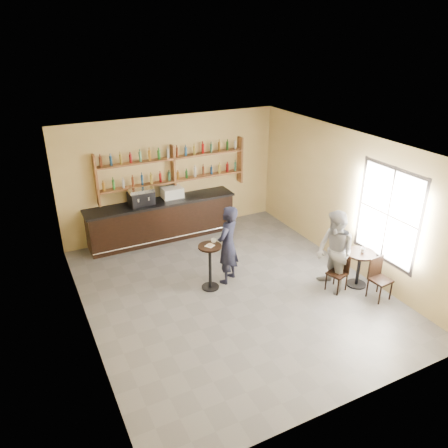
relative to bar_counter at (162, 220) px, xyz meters
name	(u,v)px	position (x,y,z in m)	size (l,w,h in m)	color
floor	(232,292)	(0.47, -3.15, -0.54)	(7.00, 7.00, 0.00)	slate
ceiling	(234,147)	(0.47, -3.15, 2.66)	(7.00, 7.00, 0.00)	white
wall_back	(172,176)	(0.47, 0.35, 1.06)	(7.00, 7.00, 0.00)	tan
wall_front	(352,321)	(0.47, -6.65, 1.06)	(7.00, 7.00, 0.00)	tan
wall_left	(80,257)	(-2.53, -3.15, 1.06)	(7.00, 7.00, 0.00)	tan
wall_right	(348,200)	(3.47, -3.15, 1.06)	(7.00, 7.00, 0.00)	tan
window_pane	(388,215)	(3.46, -4.35, 1.16)	(2.00, 2.00, 0.00)	white
window_frame	(388,215)	(3.46, -4.35, 1.16)	(0.04, 1.70, 2.10)	black
shelf_unit	(173,170)	(0.47, 0.22, 1.27)	(4.00, 0.26, 1.40)	brown
liquor_bottles	(173,163)	(0.47, 0.22, 1.44)	(3.68, 0.10, 1.00)	#8C5919
bar_counter	(162,220)	(0.00, 0.00, 0.00)	(3.98, 0.78, 1.08)	black
espresso_machine	(141,196)	(-0.51, 0.00, 0.76)	(0.62, 0.40, 0.44)	black
pastry_case	(172,193)	(0.32, 0.00, 0.70)	(0.55, 0.44, 0.33)	silver
pedestal_table	(210,267)	(0.11, -2.78, -0.02)	(0.50, 0.50, 1.04)	black
napkin	(210,246)	(0.11, -2.78, 0.50)	(0.17, 0.17, 0.00)	white
donut	(210,245)	(0.12, -2.79, 0.52)	(0.12, 0.12, 0.04)	#BD8245
cup_pedestal	(214,241)	(0.25, -2.68, 0.54)	(0.11, 0.11, 0.09)	white
man_main	(228,245)	(0.59, -2.69, 0.36)	(0.66, 0.43, 1.80)	black
cafe_table	(358,269)	(3.07, -4.14, -0.13)	(0.64, 0.64, 0.81)	black
cup_cafe	(363,250)	(3.12, -4.14, 0.32)	(0.10, 0.10, 0.09)	white
chair_west	(337,273)	(2.52, -4.09, -0.12)	(0.36, 0.36, 0.84)	black
chair_south	(381,280)	(3.12, -4.74, -0.08)	(0.39, 0.39, 0.91)	black
patron_second	(335,252)	(2.44, -4.02, 0.37)	(0.89, 0.69, 1.82)	gray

